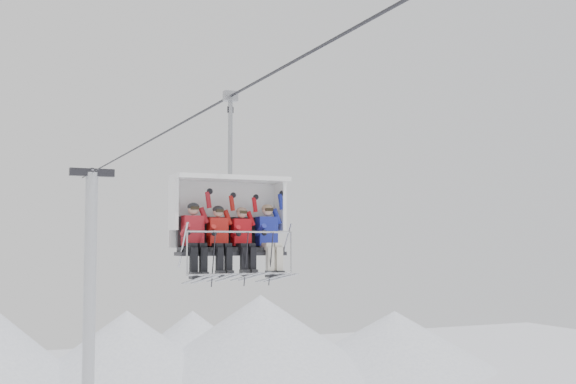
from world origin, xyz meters
name	(u,v)px	position (x,y,z in m)	size (l,w,h in m)	color
ridgeline	(19,347)	(-1.58, 42.05, 2.84)	(72.00, 21.00, 7.00)	white
lift_tower_right	(89,338)	(0.00, 22.00, 5.78)	(2.00, 1.80, 13.48)	silver
haul_cable	(288,65)	(0.00, 0.00, 13.30)	(0.06, 0.06, 50.00)	#29292E
chairlift_carrier	(228,215)	(0.00, 3.22, 10.70)	(2.51, 1.17, 3.98)	black
skier_far_left	(194,236)	(-0.85, 2.91, 10.23)	(0.43, 1.69, 1.70)	#AB1A23
skier_center_left	(219,237)	(-0.30, 2.91, 10.21)	(0.41, 1.69, 1.62)	#B51B15
skier_center_right	(243,238)	(0.24, 2.90, 10.20)	(0.40, 1.69, 1.58)	red
skier_far_right	(269,236)	(0.84, 2.91, 10.23)	(0.43, 1.69, 1.70)	#1C2798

